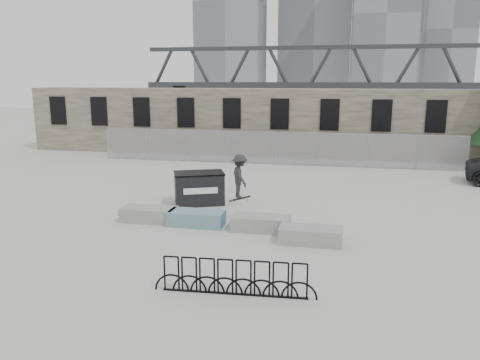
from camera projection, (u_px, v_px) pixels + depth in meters
name	position (u px, v px, depth m)	size (l,w,h in m)	color
ground	(228.00, 226.00, 16.73)	(120.00, 120.00, 0.00)	#A8A8A3
stone_wall	(282.00, 122.00, 31.79)	(36.00, 2.58, 4.50)	brown
chainlink_fence	(274.00, 148.00, 28.47)	(22.06, 0.06, 2.02)	gray
planter_far_left	(149.00, 214.00, 17.30)	(2.00, 0.90, 0.52)	gray
planter_center_left	(196.00, 218.00, 16.80)	(2.00, 0.90, 0.52)	teal
planter_center_right	(261.00, 223.00, 16.22)	(2.00, 0.90, 0.52)	gray
planter_offset	(310.00, 235.00, 14.98)	(2.00, 0.90, 0.52)	gray
dumpster	(199.00, 188.00, 19.60)	(2.37, 1.93, 1.35)	black
bike_rack	(234.00, 278.00, 11.36)	(4.04, 0.29, 0.90)	black
skyline_towers	(320.00, 5.00, 102.27)	(58.00, 28.00, 48.00)	slate
truss_bridge	(383.00, 86.00, 66.52)	(70.00, 3.00, 9.80)	#2D3033
skateboarder	(240.00, 176.00, 17.16)	(1.04, 1.22, 1.78)	#262729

